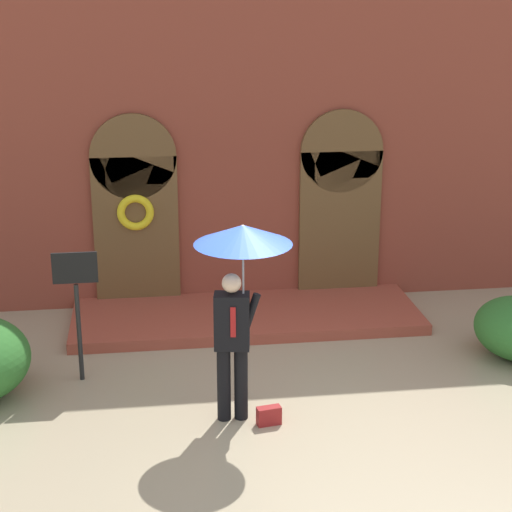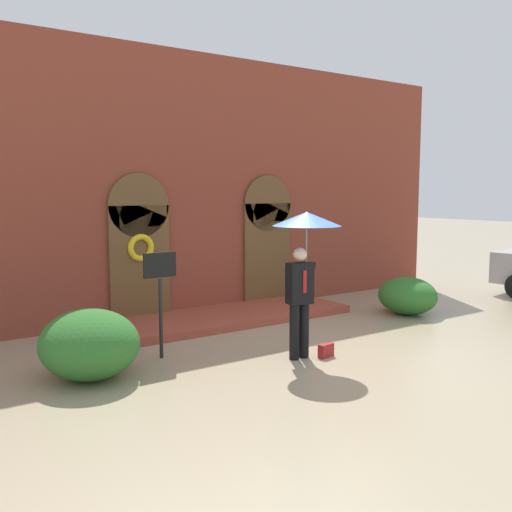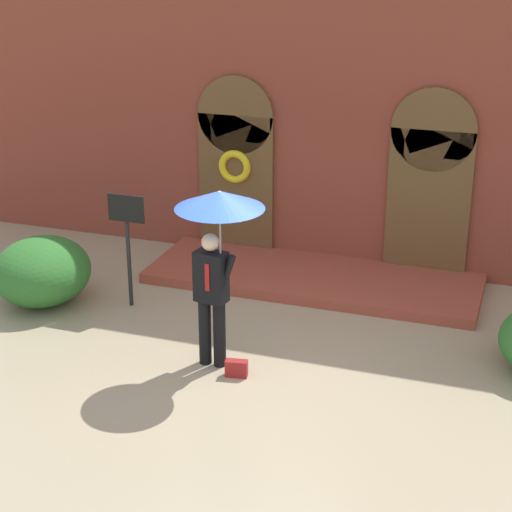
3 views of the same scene
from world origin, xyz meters
name	(u,v)px [view 1 (image 1 of 3)]	position (x,y,z in m)	size (l,w,h in m)	color
ground_plane	(278,419)	(0.00, 0.00, 0.00)	(80.00, 80.00, 0.00)	tan
building_facade	(237,133)	(0.00, 4.15, 2.68)	(14.00, 2.30, 5.60)	brown
person_with_umbrella	(240,264)	(-0.43, 0.09, 1.91)	(1.10, 1.10, 2.36)	black
handbag	(269,416)	(-0.13, -0.11, 0.11)	(0.28, 0.12, 0.22)	maroon
sign_post	(77,295)	(-2.35, 1.38, 1.16)	(0.56, 0.06, 1.72)	black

